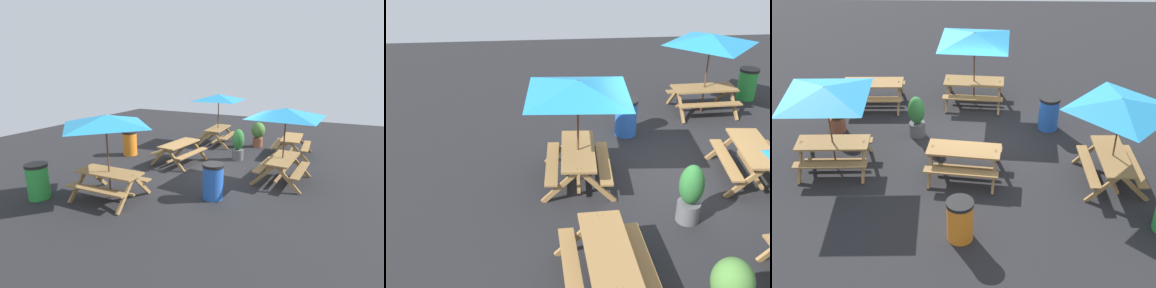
% 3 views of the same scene
% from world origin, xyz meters
% --- Properties ---
extents(ground_plane, '(24.00, 24.00, 0.00)m').
position_xyz_m(ground_plane, '(0.00, 0.00, 0.00)').
color(ground_plane, '#232326').
rests_on(ground_plane, ground).
extents(picnic_table_0, '(1.94, 1.71, 0.81)m').
position_xyz_m(picnic_table_0, '(0.35, 1.74, 0.56)').
color(picnic_table_0, olive).
rests_on(picnic_table_0, ground).
extents(picnic_table_1, '(2.06, 2.06, 2.34)m').
position_xyz_m(picnic_table_1, '(-3.23, 1.94, 1.99)').
color(picnic_table_1, olive).
rests_on(picnic_table_1, ground).
extents(picnic_table_2, '(2.82, 2.82, 2.34)m').
position_xyz_m(picnic_table_2, '(0.13, -2.02, 1.99)').
color(picnic_table_2, olive).
rests_on(picnic_table_2, ground).
extents(picnic_table_3, '(2.83, 2.83, 2.34)m').
position_xyz_m(picnic_table_3, '(3.63, 1.50, 1.99)').
color(picnic_table_3, olive).
rests_on(picnic_table_3, ground).
extents(picnic_table_4, '(1.84, 1.58, 0.81)m').
position_xyz_m(picnic_table_4, '(3.18, -1.85, 0.56)').
color(picnic_table_4, olive).
rests_on(picnic_table_4, ground).
extents(trash_bin_green, '(0.59, 0.59, 0.98)m').
position_xyz_m(trash_bin_green, '(-4.10, 3.68, 0.49)').
color(trash_bin_green, green).
rests_on(trash_bin_green, ground).
extents(trash_bin_orange, '(0.59, 0.59, 0.98)m').
position_xyz_m(trash_bin_orange, '(0.38, 4.05, 0.49)').
color(trash_bin_orange, orange).
rests_on(trash_bin_orange, ground).
extents(trash_bin_blue, '(0.59, 0.59, 0.98)m').
position_xyz_m(trash_bin_blue, '(-1.99, -0.57, 0.49)').
color(trash_bin_blue, blue).
rests_on(trash_bin_blue, ground).
extents(potted_plant_0, '(0.58, 0.58, 1.10)m').
position_xyz_m(potted_plant_0, '(3.96, -0.29, 0.62)').
color(potted_plant_0, '#935138').
rests_on(potted_plant_0, ground).
extents(potted_plant_1, '(0.46, 0.46, 1.20)m').
position_xyz_m(potted_plant_1, '(1.69, -0.09, 0.61)').
color(potted_plant_1, '#59595B').
rests_on(potted_plant_1, ground).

